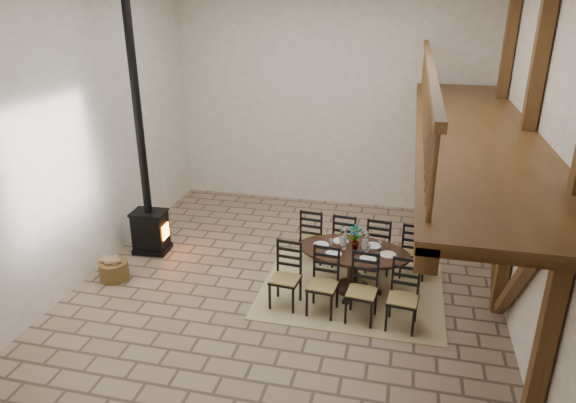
% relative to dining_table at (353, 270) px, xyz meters
% --- Properties ---
extents(ground, '(8.00, 8.00, 0.00)m').
position_rel_dining_table_xyz_m(ground, '(-1.09, -0.08, -0.38)').
color(ground, '#8B725C').
rests_on(ground, ground).
extents(room_shell, '(7.02, 8.02, 5.01)m').
position_rel_dining_table_xyz_m(room_shell, '(0.10, -0.08, 2.63)').
color(room_shell, white).
rests_on(room_shell, ground).
extents(rug, '(3.00, 2.50, 0.02)m').
position_rel_dining_table_xyz_m(rug, '(-0.00, -0.00, -0.37)').
color(rug, tan).
rests_on(rug, ground).
extents(dining_table, '(2.44, 2.24, 1.18)m').
position_rel_dining_table_xyz_m(dining_table, '(0.00, 0.00, 0.00)').
color(dining_table, black).
rests_on(dining_table, ground).
extents(wood_stove, '(0.67, 0.53, 5.00)m').
position_rel_dining_table_xyz_m(wood_stove, '(-3.95, 0.54, 0.75)').
color(wood_stove, black).
rests_on(wood_stove, ground).
extents(log_basket, '(0.50, 0.50, 0.41)m').
position_rel_dining_table_xyz_m(log_basket, '(-4.09, -0.59, -0.20)').
color(log_basket, brown).
rests_on(log_basket, ground).
extents(log_stack, '(0.35, 0.24, 0.36)m').
position_rel_dining_table_xyz_m(log_stack, '(-4.19, -0.52, -0.20)').
color(log_stack, tan).
rests_on(log_stack, ground).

